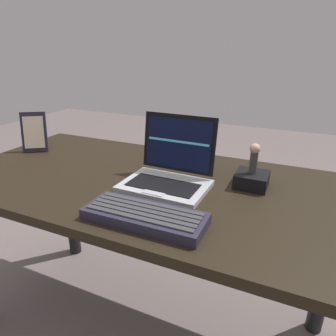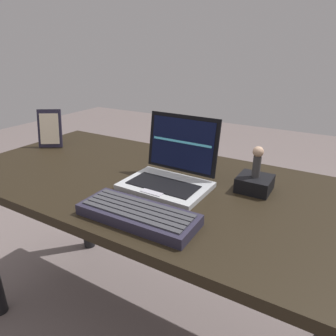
{
  "view_description": "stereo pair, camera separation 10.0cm",
  "coord_description": "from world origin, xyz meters",
  "px_view_note": "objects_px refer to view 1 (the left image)",
  "views": [
    {
      "loc": [
        0.5,
        -0.89,
        1.2
      ],
      "look_at": [
        0.11,
        -0.05,
        0.82
      ],
      "focal_mm": 32.43,
      "sensor_mm": 36.0,
      "label": 1
    },
    {
      "loc": [
        0.59,
        -0.85,
        1.2
      ],
      "look_at": [
        0.11,
        -0.05,
        0.82
      ],
      "focal_mm": 32.43,
      "sensor_mm": 36.0,
      "label": 2
    }
  ],
  "objects_px": {
    "figurine_stand": "(252,180)",
    "figurine": "(254,156)",
    "laptop_front": "(169,172)",
    "external_keyboard": "(145,216)",
    "photo_frame": "(34,132)"
  },
  "relations": [
    {
      "from": "laptop_front",
      "to": "external_keyboard",
      "type": "height_order",
      "value": "laptop_front"
    },
    {
      "from": "external_keyboard",
      "to": "photo_frame",
      "type": "distance_m",
      "value": 0.83
    },
    {
      "from": "figurine",
      "to": "figurine_stand",
      "type": "bearing_deg",
      "value": 14.04
    },
    {
      "from": "photo_frame",
      "to": "laptop_front",
      "type": "bearing_deg",
      "value": -6.85
    },
    {
      "from": "figurine_stand",
      "to": "figurine",
      "type": "xyz_separation_m",
      "value": [
        -0.0,
        -0.0,
        0.09
      ]
    },
    {
      "from": "external_keyboard",
      "to": "laptop_front",
      "type": "bearing_deg",
      "value": 98.62
    },
    {
      "from": "photo_frame",
      "to": "figurine_stand",
      "type": "relative_size",
      "value": 1.64
    },
    {
      "from": "external_keyboard",
      "to": "figurine_stand",
      "type": "distance_m",
      "value": 0.42
    },
    {
      "from": "external_keyboard",
      "to": "figurine_stand",
      "type": "height_order",
      "value": "figurine_stand"
    },
    {
      "from": "external_keyboard",
      "to": "photo_frame",
      "type": "relative_size",
      "value": 1.93
    },
    {
      "from": "figurine_stand",
      "to": "figurine",
      "type": "height_order",
      "value": "figurine"
    },
    {
      "from": "figurine",
      "to": "external_keyboard",
      "type": "bearing_deg",
      "value": -122.94
    },
    {
      "from": "laptop_front",
      "to": "external_keyboard",
      "type": "bearing_deg",
      "value": -81.38
    },
    {
      "from": "laptop_front",
      "to": "figurine_stand",
      "type": "relative_size",
      "value": 2.69
    },
    {
      "from": "laptop_front",
      "to": "figurine",
      "type": "xyz_separation_m",
      "value": [
        0.27,
        0.1,
        0.06
      ]
    }
  ]
}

